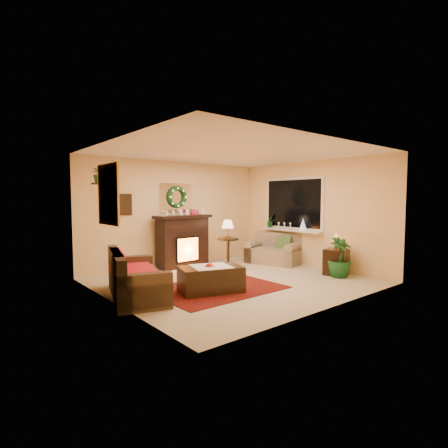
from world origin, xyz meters
TOP-DOWN VIEW (x-y plane):
  - floor at (0.00, 0.00)m, footprint 5.00×5.00m
  - ceiling at (0.00, 0.00)m, footprint 5.00×5.00m
  - wall_back at (0.00, 2.25)m, footprint 5.00×5.00m
  - wall_front at (0.00, -2.25)m, footprint 5.00×5.00m
  - wall_left at (-2.50, 0.00)m, footprint 4.50×4.50m
  - wall_right at (2.50, 0.00)m, footprint 4.50×4.50m
  - area_rug at (-0.66, -0.22)m, footprint 2.34×1.76m
  - sofa at (-2.04, 0.22)m, footprint 1.33×2.01m
  - red_throw at (-2.05, 0.37)m, footprint 0.73×1.19m
  - fireplace at (0.01, 1.96)m, footprint 1.34×0.50m
  - poinsettia at (0.35, 1.96)m, footprint 0.22×0.22m
  - mantel_candle_a at (-0.43, 1.96)m, footprint 0.06×0.06m
  - mantel_candle_b at (-0.24, 1.97)m, footprint 0.06×0.06m
  - mantel_mirror at (0.00, 2.23)m, footprint 0.92×0.02m
  - wreath at (0.00, 2.19)m, footprint 0.55×0.11m
  - wall_art at (-1.35, 2.23)m, footprint 0.32×0.03m
  - gold_mirror at (-2.48, 0.30)m, footprint 0.03×0.84m
  - hanging_plant at (-2.34, 1.05)m, footprint 0.33×0.28m
  - loveseat at (2.06, 0.83)m, footprint 1.14×1.50m
  - window_frame at (2.48, 0.55)m, footprint 0.03×1.86m
  - window_glass at (2.47, 0.55)m, footprint 0.02×1.70m
  - window_sill at (2.38, 0.55)m, footprint 0.22×1.86m
  - mini_tree at (2.35, 0.13)m, footprint 0.20×0.20m
  - sill_plant at (2.41, 1.28)m, footprint 0.26×0.21m
  - side_table_round at (0.94, 1.33)m, footprint 0.68×0.68m
  - lamp_cream at (0.95, 1.36)m, footprint 0.30×0.30m
  - end_table_square at (2.12, -0.98)m, footprint 0.57×0.57m
  - lamp_tiffany at (2.15, -0.94)m, footprint 0.25×0.25m
  - coffee_table at (-0.90, -0.37)m, footprint 1.24×0.91m
  - fruit_bowl at (-0.92, -0.38)m, footprint 0.23×0.23m
  - floor_palm at (1.95, -1.15)m, footprint 1.73×1.73m

SIDE VIEW (x-z plane):
  - floor at x=0.00m, z-range 0.00..0.00m
  - area_rug at x=-0.66m, z-range 0.00..0.01m
  - coffee_table at x=-0.90m, z-range -0.02..0.44m
  - end_table_square at x=2.12m, z-range -0.02..0.56m
  - side_table_round at x=0.94m, z-range -0.02..0.67m
  - loveseat at x=2.06m, z-range 0.03..0.81m
  - sofa at x=-2.04m, z-range 0.03..0.83m
  - floor_palm at x=1.95m, z-range -0.84..1.74m
  - fruit_bowl at x=-0.92m, z-range 0.42..0.48m
  - red_throw at x=-2.05m, z-range 0.45..0.46m
  - fireplace at x=0.01m, z-range -0.05..1.15m
  - lamp_tiffany at x=2.15m, z-range 0.56..0.93m
  - window_sill at x=2.38m, z-range 0.85..0.89m
  - lamp_cream at x=0.95m, z-range 0.65..1.11m
  - mini_tree at x=2.35m, z-range 0.89..1.19m
  - sill_plant at x=2.41m, z-range 0.85..1.32m
  - mantel_candle_a at x=-0.43m, z-range 1.18..1.34m
  - mantel_candle_b at x=-0.24m, z-range 1.17..1.35m
  - wall_back at x=0.00m, z-range 1.30..1.30m
  - wall_front at x=0.00m, z-range 1.30..1.30m
  - wall_left at x=-2.50m, z-range 1.30..1.30m
  - wall_right at x=2.50m, z-range 1.30..1.30m
  - poinsettia at x=0.35m, z-range 1.19..1.41m
  - wall_art at x=-1.35m, z-range 1.31..1.79m
  - window_frame at x=2.48m, z-range 0.87..2.23m
  - window_glass at x=2.47m, z-range 0.94..2.16m
  - mantel_mirror at x=0.00m, z-range 1.34..2.06m
  - wreath at x=0.00m, z-range 1.44..2.00m
  - gold_mirror at x=-2.48m, z-range 1.25..2.25m
  - hanging_plant at x=-2.34m, z-range 1.79..2.15m
  - ceiling at x=0.00m, z-range 2.60..2.60m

